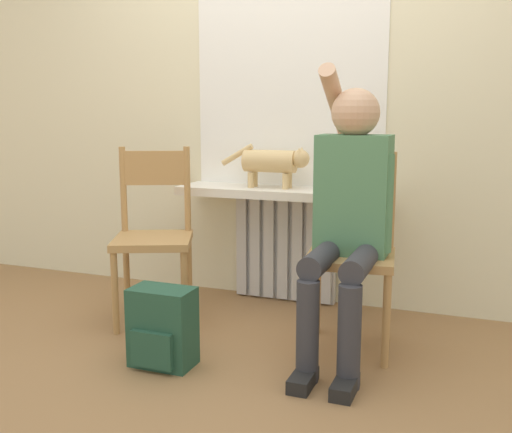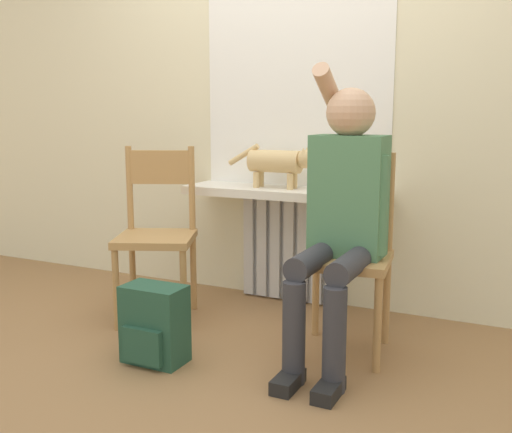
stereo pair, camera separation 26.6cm
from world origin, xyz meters
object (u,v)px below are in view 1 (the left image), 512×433
Objects in this scene: chair_left at (154,233)px; cat at (274,162)px; backpack at (162,328)px; chair_right at (352,249)px; person at (349,206)px.

chair_left is 0.81m from cat.
cat is 1.24m from backpack.
backpack is at bearing -80.34° from chair_left.
cat reaches higher than chair_right.
chair_left is 2.63× the size of backpack.
chair_left is at bearing -137.68° from cat.
backpack is (-0.76, -0.43, -0.54)m from person.
chair_left is 1.76× the size of cat.
chair_right is 0.70× the size of person.
person is 3.76× the size of backpack.
chair_left is 0.71m from backpack.
chair_left is 1.13m from person.
person is 1.02m from backpack.
person is at bearing -45.84° from cat.
backpack is (-0.75, -0.54, -0.32)m from chair_right.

